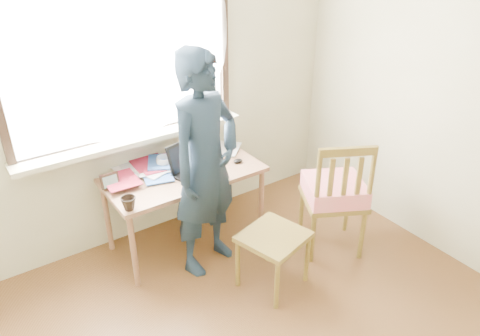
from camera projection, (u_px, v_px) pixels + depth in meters
room_shell at (302, 118)px, 2.17m from camera, size 3.52×4.02×2.61m
desk at (184, 180)px, 3.74m from camera, size 1.25×0.62×0.67m
laptop at (193, 165)px, 3.70m from camera, size 0.42×0.37×0.25m
mug_white at (164, 162)px, 3.76m from camera, size 0.18×0.18×0.10m
mug_dark at (129, 203)px, 3.22m from camera, size 0.11×0.11×0.10m
mouse at (238, 161)px, 3.86m from camera, size 0.08×0.06×0.03m
desk_clutter at (142, 169)px, 3.72m from camera, size 0.87×0.49×0.06m
book_a at (123, 173)px, 3.69m from camera, size 0.23×0.30×0.03m
book_b at (216, 148)px, 4.09m from camera, size 0.34×0.34×0.02m
picture_frame at (110, 182)px, 3.48m from camera, size 0.14×0.02×0.11m
work_chair at (273, 242)px, 3.39m from camera, size 0.53×0.52×0.45m
side_chair at (335, 192)px, 3.71m from camera, size 0.63×0.62×1.01m
person at (205, 166)px, 3.40m from camera, size 0.73×0.58×1.73m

